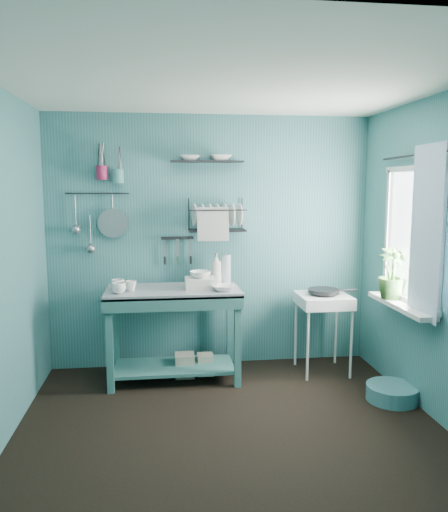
{
  "coord_description": "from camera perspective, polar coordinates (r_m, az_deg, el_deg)",
  "views": [
    {
      "loc": [
        -0.49,
        -3.44,
        1.8
      ],
      "look_at": [
        0.05,
        0.85,
        1.2
      ],
      "focal_mm": 35.0,
      "sensor_mm": 36.0,
      "label": 1
    }
  ],
  "objects": [
    {
      "name": "wall_right",
      "position": [
        4.06,
        23.87,
        -0.56
      ],
      "size": [
        0.0,
        3.0,
        3.0
      ],
      "primitive_type": "plane",
      "rotation": [
        1.57,
        0.0,
        -1.57
      ],
      "color": "#376E70",
      "rests_on": "ground"
    },
    {
      "name": "wall_front",
      "position": [
        2.08,
        6.77,
        -7.52
      ],
      "size": [
        3.2,
        0.0,
        3.2
      ],
      "primitive_type": "plane",
      "rotation": [
        -1.57,
        0.0,
        0.0
      ],
      "color": "#376E70",
      "rests_on": "ground"
    },
    {
      "name": "window_glass",
      "position": [
        4.43,
        20.83,
        2.2
      ],
      "size": [
        0.0,
        1.1,
        1.1
      ],
      "primitive_type": "plane",
      "rotation": [
        1.57,
        0.0,
        1.57
      ],
      "color": "white",
      "rests_on": "wall_right"
    },
    {
      "name": "mug_mid",
      "position": [
        4.57,
        -10.58,
        -3.38
      ],
      "size": [
        0.14,
        0.14,
        0.09
      ],
      "primitive_type": "imported",
      "rotation": [
        0.0,
        0.0,
        0.52
      ],
      "color": "white",
      "rests_on": "work_counter"
    },
    {
      "name": "utensil_cup_magenta",
      "position": [
        4.89,
        -13.76,
        9.23
      ],
      "size": [
        0.11,
        0.11,
        0.13
      ],
      "primitive_type": "cylinder",
      "color": "#981C40",
      "rests_on": "wall_back"
    },
    {
      "name": "tub_bowl",
      "position": [
        4.6,
        -2.72,
        -2.12
      ],
      "size": [
        0.2,
        0.19,
        0.06
      ],
      "primitive_type": "imported",
      "color": "white",
      "rests_on": "wash_tub"
    },
    {
      "name": "hotplate_stand",
      "position": [
        5.01,
        11.19,
        -8.66
      ],
      "size": [
        0.56,
        0.56,
        0.77
      ],
      "primitive_type": "cube",
      "rotation": [
        0.0,
        0.0,
        -0.19
      ],
      "color": "silver",
      "rests_on": "floor"
    },
    {
      "name": "potted_plant",
      "position": [
        4.58,
        18.69,
        -1.88
      ],
      "size": [
        0.25,
        0.25,
        0.45
      ],
      "primitive_type": "imported",
      "rotation": [
        0.0,
        0.0,
        0.0
      ],
      "color": "#305B24",
      "rests_on": "windowsill"
    },
    {
      "name": "floor_basin",
      "position": [
        4.62,
        18.66,
        -14.6
      ],
      "size": [
        0.43,
        0.43,
        0.13
      ],
      "primitive_type": "cylinder",
      "color": "teal",
      "rests_on": "floor"
    },
    {
      "name": "counter_bowl",
      "position": [
        4.51,
        -0.05,
        -3.65
      ],
      "size": [
        0.22,
        0.22,
        0.05
      ],
      "primitive_type": "imported",
      "color": "white",
      "rests_on": "work_counter"
    },
    {
      "name": "upper_shelf",
      "position": [
        4.87,
        -1.97,
        10.74
      ],
      "size": [
        0.7,
        0.18,
        0.01
      ],
      "primitive_type": "cube",
      "rotation": [
        0.0,
        0.0,
        -0.0
      ],
      "color": "black",
      "rests_on": "wall_back"
    },
    {
      "name": "curtain_rod",
      "position": [
        4.39,
        20.72,
        10.66
      ],
      "size": [
        0.02,
        1.05,
        0.02
      ],
      "primitive_type": "cylinder",
      "rotation": [
        1.57,
        0.0,
        0.0
      ],
      "color": "black",
      "rests_on": "wall_right"
    },
    {
      "name": "wash_tub",
      "position": [
        4.61,
        -2.71,
        -3.11
      ],
      "size": [
        0.28,
        0.22,
        0.1
      ],
      "primitive_type": "cube",
      "color": "silver",
      "rests_on": "work_counter"
    },
    {
      "name": "storage_tin_small",
      "position": [
        4.94,
        -2.15,
        -12.25
      ],
      "size": [
        0.15,
        0.15,
        0.2
      ],
      "primitive_type": "cube",
      "color": "gray",
      "rests_on": "floor"
    },
    {
      "name": "soap_bottle",
      "position": [
        4.83,
        -0.91,
        -1.41
      ],
      "size": [
        0.12,
        0.12,
        0.3
      ],
      "primitive_type": "imported",
      "color": "silver",
      "rests_on": "work_counter"
    },
    {
      "name": "ceiling",
      "position": [
        3.55,
        0.96,
        19.29
      ],
      "size": [
        3.2,
        3.2,
        0.0
      ],
      "primitive_type": "plane",
      "rotation": [
        3.14,
        0.0,
        0.0
      ],
      "color": "silver",
      "rests_on": "ground"
    },
    {
      "name": "hook_rail",
      "position": [
        4.95,
        -14.28,
        6.95
      ],
      "size": [
        0.6,
        0.01,
        0.01
      ],
      "primitive_type": "cylinder",
      "rotation": [
        0.0,
        1.57,
        0.0
      ],
      "color": "black",
      "rests_on": "wall_back"
    },
    {
      "name": "knife_strip",
      "position": [
        4.94,
        -5.35,
        2.06
      ],
      "size": [
        0.32,
        0.06,
        0.03
      ],
      "primitive_type": "cube",
      "rotation": [
        0.0,
        0.0,
        0.13
      ],
      "color": "black",
      "rests_on": "wall_back"
    },
    {
      "name": "ladle_inner",
      "position": [
        4.97,
        -15.04,
        2.8
      ],
      "size": [
        0.01,
        0.01,
        0.3
      ],
      "primitive_type": "cylinder",
      "color": "gray",
      "rests_on": "wall_back"
    },
    {
      "name": "storage_tin_large",
      "position": [
        4.89,
        -4.51,
        -12.34
      ],
      "size": [
        0.18,
        0.18,
        0.22
      ],
      "primitive_type": "cube",
      "color": "gray",
      "rests_on": "floor"
    },
    {
      "name": "ladle_outer",
      "position": [
        4.97,
        -16.63,
        4.9
      ],
      "size": [
        0.01,
        0.01,
        0.3
      ],
      "primitive_type": "cylinder",
      "color": "gray",
      "rests_on": "wall_back"
    },
    {
      "name": "utensil_cup_teal",
      "position": [
        4.88,
        -12.02,
        8.92
      ],
      "size": [
        0.11,
        0.11,
        0.13
      ],
      "primitive_type": "cylinder",
      "color": "teal",
      "rests_on": "wall_back"
    },
    {
      "name": "water_bottle",
      "position": [
        4.86,
        0.23,
        -1.46
      ],
      "size": [
        0.09,
        0.09,
        0.28
      ],
      "primitive_type": "cylinder",
      "color": "silver",
      "rests_on": "work_counter"
    },
    {
      "name": "shelf_bowl_left",
      "position": [
        4.85,
        -3.9,
        10.47
      ],
      "size": [
        0.22,
        0.22,
        0.05
      ],
      "primitive_type": "imported",
      "rotation": [
        0.0,
        0.0,
        -0.12
      ],
      "color": "white",
      "rests_on": "upper_shelf"
    },
    {
      "name": "mug_right",
      "position": [
        4.64,
        -12.02,
        -3.23
      ],
      "size": [
        0.17,
        0.17,
        0.1
      ],
      "primitive_type": "imported",
      "rotation": [
        0.0,
        0.0,
        1.05
      ],
      "color": "white",
      "rests_on": "work_counter"
    },
    {
      "name": "mug_left",
      "position": [
        4.48,
        -11.94,
        -3.62
      ],
      "size": [
        0.12,
        0.12,
        0.1
      ],
      "primitive_type": "imported",
      "color": "white",
      "rests_on": "work_counter"
    },
    {
      "name": "frying_pan",
      "position": [
        4.91,
        11.33,
        -3.93
      ],
      "size": [
        0.3,
        0.3,
        0.03
      ],
      "primitive_type": "cylinder",
      "color": "black",
      "rests_on": "hotplate_stand"
    },
    {
      "name": "dish_rack",
      "position": [
        4.85,
        -0.82,
        4.73
      ],
      "size": [
        0.58,
        0.33,
        0.32
      ],
      "primitive_type": "cube",
      "rotation": [
        0.0,
        0.0,
        0.17
      ],
      "color": "black",
      "rests_on": "wall_back"
    },
    {
      "name": "work_counter",
      "position": [
        4.74,
        -5.75,
        -8.88
      ],
      "size": [
        1.3,
        0.78,
        0.87
      ],
      "primitive_type": "cube",
      "rotation": [
        0.0,
        0.0,
        -0.14
      ],
      "color": "#346D69",
      "rests_on": "floor"
    },
    {
      "name": "windowsill",
      "position": [
        4.48,
        19.49,
        -5.33
      ],
      "size": [
        0.16,
        0.95,
        0.04
      ],
      "primitive_type": "cube",
      "color": "silver",
      "rests_on": "wall_right"
    },
    {
      "name": "shelf_bowl_right",
      "position": [
        4.88,
        -0.39,
        11.07
      ],
      "size": [
        0.22,
        0.22,
        0.05
      ],
      "primitive_type": "imported",
      "rotation": [
        0.0,
        0.0,
        0.01
      ],
      "color": "white",
      "rests_on": "upper_shelf"
    },
    {
      "name": "colander",
      "position": [
        4.93,
        -12.6,
        3.69
      ],
      "size": [
        0.28,
        0.03,
        0.28
      ],
      "primitive_type": "cylinder",
      "rotation": [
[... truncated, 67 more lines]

